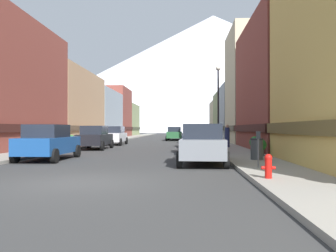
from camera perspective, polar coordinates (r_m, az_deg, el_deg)
name	(u,v)px	position (r m, az deg, el deg)	size (l,w,h in m)	color
ground_plane	(81,183)	(10.50, -14.26, -9.10)	(400.00, 400.00, 0.00)	#353535
sidewalk_left	(115,140)	(45.90, -8.77, -2.27)	(2.50, 100.00, 0.15)	gray
sidewalk_right	(210,140)	(45.05, 7.00, -2.30)	(2.50, 100.00, 0.15)	gray
storefront_left_2	(46,108)	(40.54, -19.59, 2.75)	(10.20, 13.89, 7.86)	tan
storefront_left_3	(86,116)	(53.14, -13.39, 1.67)	(9.04, 12.82, 7.22)	#99A5B2
storefront_left_4	(111,114)	(63.94, -9.38, 2.05)	(6.46, 9.67, 8.91)	brown
storefront_left_5	(113,121)	(74.71, -9.03, 0.88)	(10.17, 11.05, 6.69)	#8C9966
storefront_right_1	(313,88)	(26.49, 22.85, 5.79)	(9.38, 11.81, 9.17)	brown
storefront_right_2	(274,89)	(36.51, 17.08, 5.89)	(9.17, 8.14, 11.49)	beige
storefront_right_3	(251,115)	(44.73, 13.57, 1.86)	(7.92, 8.27, 6.92)	#99A5B2
storefront_right_4	(238,117)	(53.00, 11.47, 1.46)	(7.14, 8.15, 6.83)	#8C9966
storefront_right_5	(238,120)	(61.62, 11.48, 0.94)	(9.73, 8.40, 6.23)	beige
car_left_0	(48,142)	(18.26, -19.17, -2.54)	(2.08, 4.41, 1.78)	#19478C
car_left_1	(95,137)	(26.66, -11.99, -1.86)	(2.11, 4.42, 1.78)	black
car_left_2	(114,135)	(33.41, -8.92, -1.56)	(2.08, 4.41, 1.78)	silver
car_right_0	(202,144)	(15.27, 5.69, -2.98)	(2.20, 4.46, 1.78)	slate
car_right_1	(197,139)	(21.59, 4.89, -2.22)	(2.22, 4.47, 1.78)	#19478C
car_right_2	(194,137)	(28.82, 4.40, -1.75)	(2.06, 4.40, 1.78)	black
car_right_3	(193,135)	(36.34, 4.10, -1.47)	(2.09, 4.41, 1.78)	black
car_driving_0	(175,133)	(49.34, 1.24, -1.18)	(2.06, 4.40, 1.78)	slate
car_driving_1	(174,134)	(44.47, 1.06, -1.27)	(2.06, 4.40, 1.78)	#265933
fire_hydrant_near	(268,165)	(10.40, 16.27, -6.26)	(0.40, 0.22, 0.70)	red
parking_meter_near	(258,144)	(13.17, 14.72, -2.89)	(0.14, 0.10, 1.33)	#595960
trash_bin_right	(257,149)	(16.45, 14.48, -3.68)	(0.59, 0.59, 0.98)	#4C5156
potted_plant_0	(71,139)	(31.50, -15.70, -2.15)	(0.60, 0.60, 0.87)	#4C4C51
potted_plant_1	(261,146)	(18.76, 15.07, -3.23)	(0.62, 0.62, 0.88)	#4C4C51
potted_plant_2	(255,144)	(20.09, 14.25, -2.94)	(0.67, 0.67, 0.99)	brown
pedestrian_0	(227,137)	(26.79, 9.77, -1.74)	(0.36, 0.36, 1.73)	navy
streetlamp_right	(218,94)	(24.52, 8.31, 5.23)	(0.36, 0.36, 5.86)	black
mountain_backdrop	(213,73)	(274.21, 7.50, 8.71)	(314.35, 314.35, 89.75)	silver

